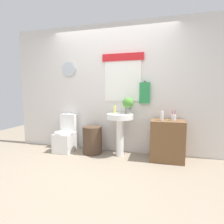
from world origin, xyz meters
The scene contains 11 objects.
ground_plane centered at (0.00, 0.00, 0.00)m, with size 8.00×8.00×0.00m, color gray.
back_wall centered at (0.00, 1.15, 1.31)m, with size 4.40×0.18×2.60m.
toilet centered at (-0.95, 0.89, 0.29)m, with size 0.38×0.51×0.78m.
laundry_hamper centered at (-0.34, 0.85, 0.27)m, with size 0.39×0.39×0.54m, color #4C3828.
pedestal_sink centered at (0.22, 0.85, 0.61)m, with size 0.50×0.50×0.82m.
faucet centered at (0.22, 0.97, 0.87)m, with size 0.03×0.03×0.10m, color silver.
wooden_cabinet centered at (1.10, 0.85, 0.37)m, with size 0.58×0.44×0.73m, color brown.
soap_bottle centered at (0.10, 0.90, 0.90)m, with size 0.05×0.05×0.15m, color #DBD166.
potted_plant centered at (0.36, 0.91, 1.00)m, with size 0.21×0.21×0.31m.
lotion_bottle centered at (0.99, 0.81, 0.82)m, with size 0.05×0.05×0.17m, color white.
toothbrush_cup centered at (1.20, 0.87, 0.78)m, with size 0.08×0.08×0.19m.
Camera 1 is at (0.93, -2.40, 1.22)m, focal length 28.21 mm.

